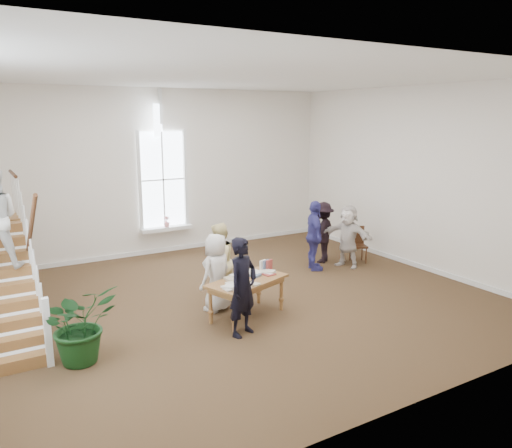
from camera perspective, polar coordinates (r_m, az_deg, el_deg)
ground at (r=10.49m, az=-1.69°, el=-8.74°), size 10.00×10.00×0.00m
room_shell at (r=14.21m, az=-10.25°, el=-1.63°), size 10.49×10.00×10.00m
library_table at (r=9.46m, az=-1.06°, el=-6.84°), size 1.74×1.26×0.80m
police_officer at (r=8.66m, az=-1.51°, el=-7.19°), size 0.75×0.64×1.74m
elderly_woman at (r=9.79m, az=-4.55°, el=-5.54°), size 0.89×0.76×1.54m
person_yellow at (r=10.33m, az=-4.27°, el=-4.34°), size 1.00×0.98×1.62m
woman_cluster_a at (r=12.37m, az=6.70°, el=-1.34°), size 0.79×1.11×1.74m
woman_cluster_b at (r=13.09m, az=7.60°, el=-0.95°), size 1.18×1.05×1.59m
woman_cluster_c at (r=12.79m, az=10.45°, el=-1.37°), size 0.94×1.54×1.59m
floor_plant at (r=8.28m, az=-19.47°, el=-10.72°), size 1.32×1.22×1.24m
side_chair at (r=13.36m, az=11.53°, el=-2.06°), size 0.53×0.53×0.93m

